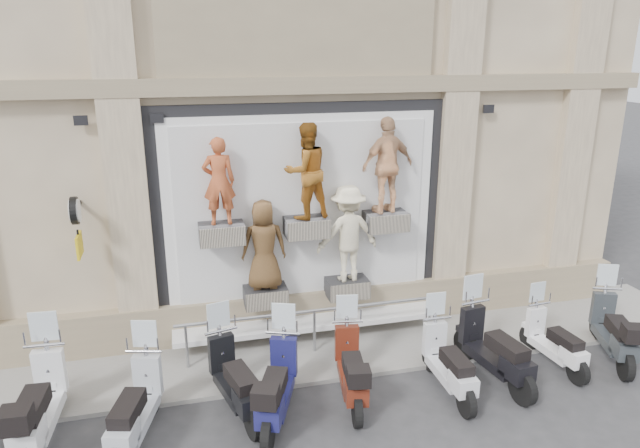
# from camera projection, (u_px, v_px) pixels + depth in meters

# --- Properties ---
(ground) EXTENTS (90.00, 90.00, 0.00)m
(ground) POSITION_uv_depth(u_px,v_px,m) (345.00, 419.00, 8.79)
(ground) COLOR #313134
(ground) RESTS_ON ground
(sidewalk) EXTENTS (16.00, 2.20, 0.08)m
(sidewalk) POSITION_uv_depth(u_px,v_px,m) (313.00, 350.00, 10.72)
(sidewalk) COLOR gray
(sidewalk) RESTS_ON ground
(building) EXTENTS (14.00, 8.60, 12.00)m
(building) POSITION_uv_depth(u_px,v_px,m) (263.00, 25.00, 13.50)
(building) COLOR beige
(building) RESTS_ON ground
(shop_vitrine) EXTENTS (5.60, 0.87, 4.30)m
(shop_vitrine) POSITION_uv_depth(u_px,v_px,m) (312.00, 219.00, 10.64)
(shop_vitrine) COLOR black
(shop_vitrine) RESTS_ON ground
(guard_rail) EXTENTS (5.06, 0.10, 0.93)m
(guard_rail) POSITION_uv_depth(u_px,v_px,m) (314.00, 332.00, 10.51)
(guard_rail) COLOR #9EA0A5
(guard_rail) RESTS_ON ground
(clock_sign_bracket) EXTENTS (0.10, 0.80, 1.02)m
(clock_sign_bracket) POSITION_uv_depth(u_px,v_px,m) (76.00, 219.00, 9.32)
(clock_sign_bracket) COLOR black
(clock_sign_bracket) RESTS_ON ground
(scooter_b) EXTENTS (0.76, 2.18, 1.74)m
(scooter_b) POSITION_uv_depth(u_px,v_px,m) (37.00, 390.00, 8.02)
(scooter_b) COLOR silver
(scooter_b) RESTS_ON ground
(scooter_c) EXTENTS (1.08, 2.07, 1.62)m
(scooter_c) POSITION_uv_depth(u_px,v_px,m) (134.00, 393.00, 8.06)
(scooter_c) COLOR #A4A9B1
(scooter_c) RESTS_ON ground
(scooter_d) EXTENTS (1.04, 2.06, 1.61)m
(scooter_d) POSITION_uv_depth(u_px,v_px,m) (234.00, 366.00, 8.75)
(scooter_d) COLOR black
(scooter_d) RESTS_ON ground
(scooter_e) EXTENTS (1.27, 2.09, 1.64)m
(scooter_e) POSITION_uv_depth(u_px,v_px,m) (277.00, 372.00, 8.56)
(scooter_e) COLOR #15164C
(scooter_e) RESTS_ON ground
(scooter_f) EXTENTS (0.87, 1.98, 1.56)m
(scooter_f) POSITION_uv_depth(u_px,v_px,m) (351.00, 356.00, 9.09)
(scooter_f) COLOR #541B0E
(scooter_f) RESTS_ON ground
(scooter_g) EXTENTS (0.59, 1.88, 1.52)m
(scooter_g) POSITION_uv_depth(u_px,v_px,m) (449.00, 351.00, 9.28)
(scooter_g) COLOR silver
(scooter_g) RESTS_ON ground
(scooter_h) EXTENTS (0.88, 2.14, 1.69)m
(scooter_h) POSITION_uv_depth(u_px,v_px,m) (495.00, 336.00, 9.60)
(scooter_h) COLOR black
(scooter_h) RESTS_ON ground
(scooter_i) EXTENTS (0.64, 1.75, 1.39)m
(scooter_i) POSITION_uv_depth(u_px,v_px,m) (556.00, 331.00, 10.08)
(scooter_i) COLOR white
(scooter_i) RESTS_ON ground
(scooter_j) EXTENTS (1.25, 2.05, 1.60)m
(scooter_j) POSITION_uv_depth(u_px,v_px,m) (615.00, 319.00, 10.29)
(scooter_j) COLOR #282D31
(scooter_j) RESTS_ON ground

